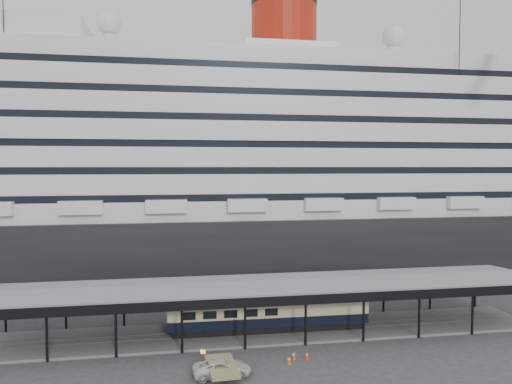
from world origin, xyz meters
The scene contains 8 objects.
ground centered at (0.00, 0.00, 0.00)m, with size 200.00×200.00×0.00m, color #343436.
cruise_ship centered at (0.05, 32.00, 18.35)m, with size 130.00×30.00×43.90m.
platform_canopy centered at (0.00, 5.00, 2.36)m, with size 56.00×9.18×5.30m.
port_truck centered at (-5.64, -4.69, 0.65)m, with size 2.17×4.70×1.31m, color silver.
pullman_carriage centered at (0.18, 5.00, 2.44)m, with size 20.32×3.02×19.91m.
traffic_cone_left centered at (0.92, -2.29, 0.36)m, with size 0.47×0.47×0.72m.
traffic_cone_mid centered at (2.07, -2.46, 0.34)m, with size 0.41×0.41×0.68m.
traffic_cone_right centered at (0.28, -3.21, 0.36)m, with size 0.45×0.45×0.72m.
Camera 1 is at (-9.79, -43.88, 16.94)m, focal length 35.00 mm.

